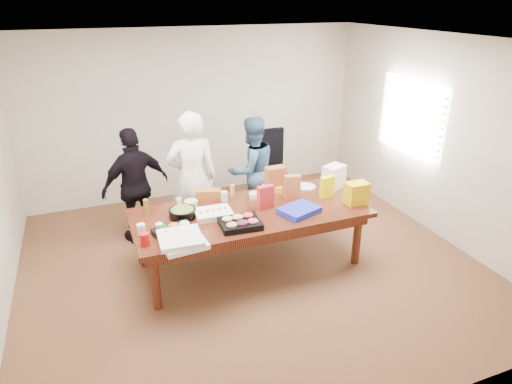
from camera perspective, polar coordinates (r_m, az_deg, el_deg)
name	(u,v)px	position (r m, az deg, el deg)	size (l,w,h in m)	color
floor	(251,264)	(5.77, -0.69, -9.20)	(5.50, 5.00, 0.02)	#47301E
ceiling	(249,39)	(4.86, -0.86, 18.81)	(5.50, 5.00, 0.02)	white
wall_back	(196,114)	(7.45, -7.65, 9.74)	(5.50, 0.04, 2.70)	beige
wall_front	(381,283)	(3.19, 15.56, -11.13)	(5.50, 0.04, 2.70)	beige
wall_right	(440,138)	(6.60, 22.35, 6.31)	(0.04, 5.00, 2.70)	beige
window_panel	(411,117)	(6.97, 19.05, 8.95)	(0.03, 1.40, 1.10)	white
window_blinds	(408,118)	(6.94, 18.80, 8.93)	(0.04, 1.36, 1.00)	beige
conference_table	(250,238)	(5.57, -0.71, -5.87)	(2.80, 1.20, 0.75)	#4C1C0F
office_chair	(273,175)	(6.84, 2.20, 2.13)	(0.62, 0.62, 1.22)	black
person_center	(192,179)	(5.98, -8.09, 1.71)	(0.66, 0.43, 1.81)	white
person_right	(252,170)	(6.53, -0.53, 2.79)	(0.77, 0.60, 1.58)	#395C7F
person_left	(136,186)	(6.18, -15.02, 0.75)	(0.93, 0.39, 1.59)	black
veggie_tray	(175,232)	(4.93, -10.21, -5.05)	(0.43, 0.34, 0.07)	black
fruit_tray	(240,224)	(5.03, -2.03, -4.04)	(0.45, 0.35, 0.07)	black
sheet_cake	(213,214)	(5.27, -5.44, -2.74)	(0.42, 0.31, 0.07)	white
salad_bowl	(182,213)	(5.29, -9.33, -2.67)	(0.31, 0.31, 0.10)	black
chip_bag_blue	(299,210)	(5.36, 5.51, -2.31)	(0.44, 0.33, 0.07)	#1D2AC0
chip_bag_red	(266,197)	(5.40, 1.22, -0.66)	(0.20, 0.08, 0.29)	red
chip_bag_yellow	(327,187)	(5.77, 9.00, 0.62)	(0.19, 0.08, 0.28)	#FFFC00
chip_bag_orange	(292,187)	(5.69, 4.64, 0.66)	(0.20, 0.09, 0.31)	#CB6936
mayo_jar	(224,196)	(5.63, -4.05, -0.55)	(0.08, 0.08, 0.13)	white
mustard_bottle	(232,191)	(5.75, -3.03, 0.15)	(0.06, 0.06, 0.16)	gold
dressing_bottle	(146,207)	(5.42, -13.77, -1.87)	(0.06, 0.06, 0.19)	brown
ranch_bottle	(179,205)	(5.42, -9.72, -1.64)	(0.06, 0.06, 0.17)	beige
banana_bunch	(272,189)	(5.90, 2.08, 0.41)	(0.26, 0.15, 0.09)	yellow
bread_loaf	(208,194)	(5.72, -6.08, -0.29)	(0.31, 0.14, 0.12)	#9C5B21
kraft_bag	(276,179)	(5.88, 2.50, 1.64)	(0.26, 0.15, 0.34)	#965328
red_cup	(145,239)	(4.80, -13.98, -5.82)	(0.10, 0.10, 0.13)	red
clear_cup_a	(160,228)	(5.00, -12.15, -4.51)	(0.08, 0.08, 0.11)	silver
clear_cup_b	(141,229)	(5.01, -14.37, -4.62)	(0.09, 0.09, 0.12)	white
pizza_box_lower	(183,242)	(4.75, -9.25, -6.32)	(0.44, 0.44, 0.05)	white
pizza_box_upper	(180,238)	(4.72, -9.61, -5.81)	(0.44, 0.44, 0.05)	white
plate_a	(306,187)	(6.09, 6.35, 0.68)	(0.27, 0.27, 0.02)	white
plate_b	(296,185)	(6.14, 5.04, 0.94)	(0.22, 0.22, 0.01)	white
dip_bowl_a	(255,195)	(5.73, -0.14, -0.42)	(0.16, 0.16, 0.06)	beige
dip_bowl_b	(191,203)	(5.57, -8.27, -1.41)	(0.17, 0.17, 0.07)	beige
grocery_bag_white	(334,176)	(6.09, 9.85, 1.96)	(0.29, 0.20, 0.31)	white
grocery_bag_yellow	(357,193)	(5.67, 12.67, -0.15)	(0.28, 0.19, 0.28)	yellow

